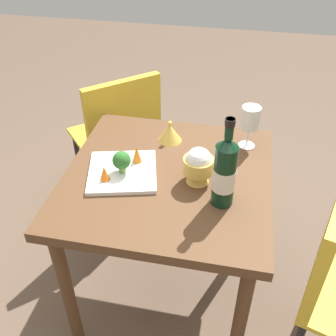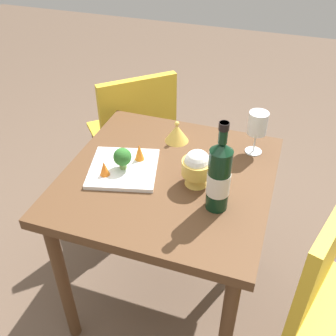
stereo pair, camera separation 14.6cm
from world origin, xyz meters
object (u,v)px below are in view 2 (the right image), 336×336
object	(u,v)px
wine_glass	(258,124)
carrot_garnish_left	(139,152)
rice_bowl_lid	(177,133)
wine_bottle	(219,176)
rice_bowl	(197,167)
carrot_garnish_right	(104,168)
serving_plate	(124,168)
broccoli_floret	(122,157)
chair_near_window	(135,129)

from	to	relation	value
wine_glass	carrot_garnish_left	bearing A→B (deg)	-62.19
rice_bowl_lid	wine_bottle	bearing A→B (deg)	36.14
wine_bottle	rice_bowl	xyz separation A→B (m)	(-0.10, -0.10, -0.06)
rice_bowl_lid	rice_bowl	bearing A→B (deg)	31.89
carrot_garnish_right	rice_bowl	bearing A→B (deg)	103.32
wine_glass	rice_bowl_lid	bearing A→B (deg)	-85.96
rice_bowl	serving_plate	size ratio (longest dim) A/B	0.47
rice_bowl_lid	carrot_garnish_right	world-z (taller)	rice_bowl_lid
rice_bowl	carrot_garnish_left	size ratio (longest dim) A/B	2.13
serving_plate	broccoli_floret	world-z (taller)	broccoli_floret
rice_bowl_lid	serving_plate	distance (m)	0.29
carrot_garnish_left	chair_near_window	bearing A→B (deg)	-154.51
broccoli_floret	carrot_garnish_left	size ratio (longest dim) A/B	1.29
rice_bowl_lid	carrot_garnish_right	xyz separation A→B (m)	(0.32, -0.17, 0.01)
rice_bowl_lid	carrot_garnish_left	bearing A→B (deg)	-24.86
chair_near_window	carrot_garnish_left	bearing A→B (deg)	-106.46
wine_glass	rice_bowl	distance (m)	0.32
wine_glass	carrot_garnish_right	distance (m)	0.61
carrot_garnish_right	rice_bowl_lid	bearing A→B (deg)	151.62
wine_glass	carrot_garnish_right	size ratio (longest dim) A/B	3.11
chair_near_window	wine_bottle	distance (m)	0.95
wine_bottle	rice_bowl_lid	bearing A→B (deg)	-143.86
chair_near_window	carrot_garnish_left	distance (m)	0.63
rice_bowl_lid	serving_plate	bearing A→B (deg)	-26.64
wine_bottle	broccoli_floret	world-z (taller)	wine_bottle
serving_plate	broccoli_floret	xyz separation A→B (m)	(0.01, 0.00, 0.06)
wine_glass	rice_bowl	world-z (taller)	wine_glass
wine_bottle	carrot_garnish_left	world-z (taller)	wine_bottle
rice_bowl_lid	carrot_garnish_left	distance (m)	0.21
wine_glass	broccoli_floret	size ratio (longest dim) A/B	2.09
chair_near_window	rice_bowl	bearing A→B (deg)	-91.51
rice_bowl	broccoli_floret	size ratio (longest dim) A/B	1.65
chair_near_window	carrot_garnish_right	world-z (taller)	chair_near_window
rice_bowl_lid	carrot_garnish_right	distance (m)	0.37
wine_bottle	rice_bowl	world-z (taller)	wine_bottle
chair_near_window	rice_bowl_lid	bearing A→B (deg)	-86.31
wine_glass	carrot_garnish_left	xyz separation A→B (m)	(0.21, -0.41, -0.08)
wine_glass	rice_bowl_lid	distance (m)	0.33
rice_bowl_lid	carrot_garnish_left	size ratio (longest dim) A/B	1.50
chair_near_window	carrot_garnish_right	size ratio (longest dim) A/B	14.75
broccoli_floret	chair_near_window	bearing A→B (deg)	-160.36
chair_near_window	wine_bottle	world-z (taller)	wine_bottle
rice_bowl	wine_glass	bearing A→B (deg)	148.23
wine_bottle	rice_bowl_lid	size ratio (longest dim) A/B	3.29
wine_glass	carrot_garnish_left	world-z (taller)	wine_glass
wine_glass	rice_bowl	bearing A→B (deg)	-31.77
wine_bottle	carrot_garnish_left	size ratio (longest dim) A/B	4.94
wine_glass	carrot_garnish_left	size ratio (longest dim) A/B	2.69
rice_bowl_lid	broccoli_floret	size ratio (longest dim) A/B	1.17
wine_bottle	rice_bowl_lid	distance (m)	0.43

